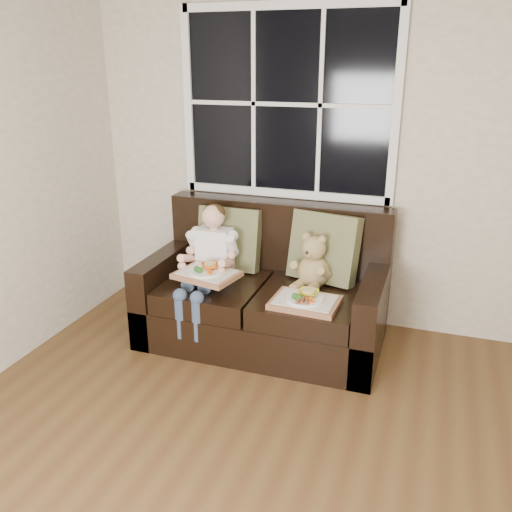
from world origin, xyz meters
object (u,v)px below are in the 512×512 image
at_px(tray_right, 305,301).
at_px(tray_left, 207,273).
at_px(loveseat, 266,298).
at_px(child, 209,256).
at_px(teddy_bear, 313,265).

bearing_deg(tray_right, tray_left, -178.85).
height_order(loveseat, child, child).
bearing_deg(tray_left, tray_right, 9.96).
xyz_separation_m(loveseat, child, (-0.39, -0.12, 0.33)).
bearing_deg(teddy_bear, tray_right, -70.78).
relative_size(teddy_bear, tray_left, 0.87).
bearing_deg(teddy_bear, tray_left, -141.55).
xyz_separation_m(tray_left, tray_right, (0.70, -0.02, -0.09)).
bearing_deg(child, loveseat, 16.75).
height_order(loveseat, tray_left, loveseat).
bearing_deg(tray_left, child, 119.60).
distance_m(loveseat, tray_right, 0.51).
relative_size(child, teddy_bear, 2.07).
bearing_deg(child, tray_left, -71.98).
bearing_deg(tray_left, loveseat, 52.58).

